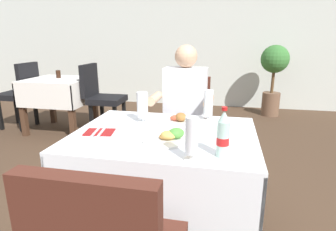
{
  "coord_description": "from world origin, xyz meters",
  "views": [
    {
      "loc": [
        0.45,
        -1.61,
        1.31
      ],
      "look_at": [
        0.09,
        0.06,
        0.84
      ],
      "focal_mm": 29.84,
      "sensor_mm": 36.0,
      "label": 1
    }
  ],
  "objects_px": {
    "plate_far_diner": "(178,119)",
    "background_dining_table": "(59,93)",
    "plate_near_camera": "(169,137)",
    "potted_plant_corner": "(274,71)",
    "chair_far_diner_seat": "(184,124)",
    "beer_glass_right": "(191,139)",
    "main_dining_table": "(165,159)",
    "beer_glass_left": "(142,107)",
    "cola_bottle_primary": "(223,135)",
    "background_chair_right": "(101,95)",
    "background_table_tumbler": "(58,74)",
    "napkin_cutlery_set": "(99,132)",
    "seated_diner_far": "(184,111)",
    "beer_glass_middle": "(208,105)",
    "background_chair_left": "(21,91)"
  },
  "relations": [
    {
      "from": "cola_bottle_primary",
      "to": "background_chair_right",
      "type": "distance_m",
      "value": 2.8
    },
    {
      "from": "chair_far_diner_seat",
      "to": "plate_near_camera",
      "type": "height_order",
      "value": "chair_far_diner_seat"
    },
    {
      "from": "beer_glass_middle",
      "to": "background_chair_right",
      "type": "bearing_deg",
      "value": 134.29
    },
    {
      "from": "beer_glass_middle",
      "to": "chair_far_diner_seat",
      "type": "bearing_deg",
      "value": 115.4
    },
    {
      "from": "plate_near_camera",
      "to": "beer_glass_left",
      "type": "height_order",
      "value": "beer_glass_left"
    },
    {
      "from": "background_chair_left",
      "to": "background_chair_right",
      "type": "bearing_deg",
      "value": 0.0
    },
    {
      "from": "chair_far_diner_seat",
      "to": "napkin_cutlery_set",
      "type": "relative_size",
      "value": 4.96
    },
    {
      "from": "main_dining_table",
      "to": "background_chair_right",
      "type": "distance_m",
      "value": 2.35
    },
    {
      "from": "plate_near_camera",
      "to": "napkin_cutlery_set",
      "type": "xyz_separation_m",
      "value": [
        -0.44,
        0.05,
        -0.02
      ]
    },
    {
      "from": "background_table_tumbler",
      "to": "cola_bottle_primary",
      "type": "bearing_deg",
      "value": -44.42
    },
    {
      "from": "chair_far_diner_seat",
      "to": "plate_far_diner",
      "type": "bearing_deg",
      "value": -85.91
    },
    {
      "from": "plate_far_diner",
      "to": "beer_glass_left",
      "type": "xyz_separation_m",
      "value": [
        -0.24,
        -0.04,
        0.09
      ]
    },
    {
      "from": "seated_diner_far",
      "to": "beer_glass_middle",
      "type": "bearing_deg",
      "value": -60.08
    },
    {
      "from": "main_dining_table",
      "to": "background_table_tumbler",
      "type": "xyz_separation_m",
      "value": [
        -2.01,
        2.02,
        0.23
      ]
    },
    {
      "from": "plate_near_camera",
      "to": "potted_plant_corner",
      "type": "xyz_separation_m",
      "value": [
        1.07,
        3.56,
        -0.01
      ]
    },
    {
      "from": "main_dining_table",
      "to": "plate_near_camera",
      "type": "xyz_separation_m",
      "value": [
        0.05,
        -0.13,
        0.2
      ]
    },
    {
      "from": "chair_far_diner_seat",
      "to": "cola_bottle_primary",
      "type": "height_order",
      "value": "cola_bottle_primary"
    },
    {
      "from": "chair_far_diner_seat",
      "to": "main_dining_table",
      "type": "bearing_deg",
      "value": -90.0
    },
    {
      "from": "main_dining_table",
      "to": "plate_far_diner",
      "type": "xyz_separation_m",
      "value": [
        0.04,
        0.23,
        0.2
      ]
    },
    {
      "from": "beer_glass_left",
      "to": "beer_glass_right",
      "type": "height_order",
      "value": "beer_glass_right"
    },
    {
      "from": "plate_far_diner",
      "to": "background_dining_table",
      "type": "bearing_deg",
      "value": 139.61
    },
    {
      "from": "plate_near_camera",
      "to": "napkin_cutlery_set",
      "type": "distance_m",
      "value": 0.44
    },
    {
      "from": "plate_near_camera",
      "to": "potted_plant_corner",
      "type": "bearing_deg",
      "value": 73.23
    },
    {
      "from": "chair_far_diner_seat",
      "to": "beer_glass_right",
      "type": "height_order",
      "value": "chair_far_diner_seat"
    },
    {
      "from": "background_chair_right",
      "to": "napkin_cutlery_set",
      "type": "bearing_deg",
      "value": -64.95
    },
    {
      "from": "main_dining_table",
      "to": "background_table_tumbler",
      "type": "height_order",
      "value": "background_table_tumbler"
    },
    {
      "from": "background_dining_table",
      "to": "beer_glass_right",
      "type": "bearing_deg",
      "value": -46.6
    },
    {
      "from": "background_chair_left",
      "to": "potted_plant_corner",
      "type": "bearing_deg",
      "value": 21.85
    },
    {
      "from": "seated_diner_far",
      "to": "cola_bottle_primary",
      "type": "xyz_separation_m",
      "value": [
        0.34,
        -1.01,
        0.15
      ]
    },
    {
      "from": "main_dining_table",
      "to": "background_chair_left",
      "type": "distance_m",
      "value": 3.24
    },
    {
      "from": "main_dining_table",
      "to": "background_dining_table",
      "type": "height_order",
      "value": "same"
    },
    {
      "from": "plate_near_camera",
      "to": "main_dining_table",
      "type": "bearing_deg",
      "value": 111.66
    },
    {
      "from": "background_chair_right",
      "to": "beer_glass_left",
      "type": "bearing_deg",
      "value": -56.99
    },
    {
      "from": "chair_far_diner_seat",
      "to": "background_dining_table",
      "type": "bearing_deg",
      "value": 150.59
    },
    {
      "from": "beer_glass_middle",
      "to": "background_chair_left",
      "type": "distance_m",
      "value": 3.27
    },
    {
      "from": "potted_plant_corner",
      "to": "napkin_cutlery_set",
      "type": "bearing_deg",
      "value": -113.3
    },
    {
      "from": "seated_diner_far",
      "to": "background_table_tumbler",
      "type": "distance_m",
      "value": 2.41
    },
    {
      "from": "seated_diner_far",
      "to": "background_chair_right",
      "type": "height_order",
      "value": "seated_diner_far"
    },
    {
      "from": "background_chair_right",
      "to": "background_table_tumbler",
      "type": "distance_m",
      "value": 0.73
    },
    {
      "from": "seated_diner_far",
      "to": "potted_plant_corner",
      "type": "bearing_deg",
      "value": 67.64
    },
    {
      "from": "beer_glass_middle",
      "to": "napkin_cutlery_set",
      "type": "relative_size",
      "value": 1.09
    },
    {
      "from": "beer_glass_right",
      "to": "background_table_tumbler",
      "type": "height_order",
      "value": "beer_glass_right"
    },
    {
      "from": "beer_glass_right",
      "to": "background_table_tumbler",
      "type": "distance_m",
      "value": 3.26
    },
    {
      "from": "beer_glass_middle",
      "to": "napkin_cutlery_set",
      "type": "height_order",
      "value": "beer_glass_middle"
    },
    {
      "from": "background_dining_table",
      "to": "seated_diner_far",
      "type": "bearing_deg",
      "value": -31.61
    },
    {
      "from": "napkin_cutlery_set",
      "to": "potted_plant_corner",
      "type": "height_order",
      "value": "potted_plant_corner"
    },
    {
      "from": "plate_near_camera",
      "to": "beer_glass_right",
      "type": "height_order",
      "value": "beer_glass_right"
    },
    {
      "from": "seated_diner_far",
      "to": "plate_far_diner",
      "type": "relative_size",
      "value": 4.91
    },
    {
      "from": "plate_far_diner",
      "to": "beer_glass_left",
      "type": "height_order",
      "value": "beer_glass_left"
    },
    {
      "from": "plate_near_camera",
      "to": "beer_glass_right",
      "type": "bearing_deg",
      "value": -55.93
    }
  ]
}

